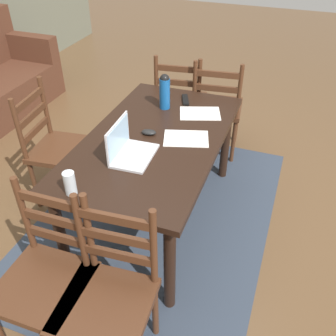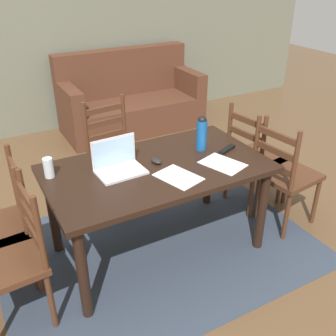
{
  "view_description": "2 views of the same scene",
  "coord_description": "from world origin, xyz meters",
  "px_view_note": "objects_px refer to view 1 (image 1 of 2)",
  "views": [
    {
      "loc": [
        -2.0,
        -0.83,
        2.07
      ],
      "look_at": [
        -0.12,
        -0.14,
        0.59
      ],
      "focal_mm": 40.24,
      "sensor_mm": 36.0,
      "label": 1
    },
    {
      "loc": [
        -1.09,
        -2.14,
        2.01
      ],
      "look_at": [
        0.12,
        0.06,
        0.66
      ],
      "focal_mm": 41.39,
      "sensor_mm": 36.0,
      "label": 2
    }
  ],
  "objects_px": {
    "computer_mouse": "(149,132)",
    "tv_remote": "(185,100)",
    "chair_right_near": "(217,108)",
    "chair_right_far": "(180,102)",
    "chair_left_near": "(108,298)",
    "drinking_glass": "(70,183)",
    "laptop": "(127,148)",
    "water_bottle": "(165,91)",
    "chair_far_head": "(58,148)",
    "chair_left_far": "(47,278)",
    "dining_table": "(155,148)"
  },
  "relations": [
    {
      "from": "drinking_glass",
      "to": "tv_remote",
      "type": "distance_m",
      "value": 1.31
    },
    {
      "from": "chair_right_near",
      "to": "chair_right_far",
      "type": "bearing_deg",
      "value": 89.99
    },
    {
      "from": "laptop",
      "to": "computer_mouse",
      "type": "bearing_deg",
      "value": -5.14
    },
    {
      "from": "chair_left_near",
      "to": "chair_right_far",
      "type": "bearing_deg",
      "value": 9.16
    },
    {
      "from": "water_bottle",
      "to": "tv_remote",
      "type": "distance_m",
      "value": 0.24
    },
    {
      "from": "computer_mouse",
      "to": "drinking_glass",
      "type": "bearing_deg",
      "value": 158.2
    },
    {
      "from": "chair_far_head",
      "to": "water_bottle",
      "type": "height_order",
      "value": "water_bottle"
    },
    {
      "from": "chair_right_near",
      "to": "tv_remote",
      "type": "bearing_deg",
      "value": 162.29
    },
    {
      "from": "chair_right_near",
      "to": "chair_far_head",
      "type": "bearing_deg",
      "value": 137.16
    },
    {
      "from": "laptop",
      "to": "computer_mouse",
      "type": "height_order",
      "value": "laptop"
    },
    {
      "from": "chair_far_head",
      "to": "computer_mouse",
      "type": "height_order",
      "value": "chair_far_head"
    },
    {
      "from": "drinking_glass",
      "to": "tv_remote",
      "type": "height_order",
      "value": "drinking_glass"
    },
    {
      "from": "drinking_glass",
      "to": "tv_remote",
      "type": "bearing_deg",
      "value": -10.58
    },
    {
      "from": "chair_right_far",
      "to": "chair_right_near",
      "type": "bearing_deg",
      "value": -90.01
    },
    {
      "from": "chair_far_head",
      "to": "chair_left_far",
      "type": "relative_size",
      "value": 1.0
    },
    {
      "from": "chair_left_near",
      "to": "dining_table",
      "type": "bearing_deg",
      "value": 9.23
    },
    {
      "from": "chair_right_far",
      "to": "computer_mouse",
      "type": "distance_m",
      "value": 1.09
    },
    {
      "from": "chair_far_head",
      "to": "laptop",
      "type": "xyz_separation_m",
      "value": [
        -0.26,
        -0.74,
        0.33
      ]
    },
    {
      "from": "chair_right_near",
      "to": "chair_left_far",
      "type": "relative_size",
      "value": 1.0
    },
    {
      "from": "chair_right_near",
      "to": "computer_mouse",
      "type": "distance_m",
      "value": 1.11
    },
    {
      "from": "chair_left_near",
      "to": "water_bottle",
      "type": "distance_m",
      "value": 1.56
    },
    {
      "from": "chair_far_head",
      "to": "laptop",
      "type": "relative_size",
      "value": 2.88
    },
    {
      "from": "chair_right_far",
      "to": "water_bottle",
      "type": "bearing_deg",
      "value": -172.41
    },
    {
      "from": "chair_right_near",
      "to": "water_bottle",
      "type": "relative_size",
      "value": 3.53
    },
    {
      "from": "laptop",
      "to": "water_bottle",
      "type": "bearing_deg",
      "value": 0.82
    },
    {
      "from": "chair_far_head",
      "to": "chair_left_far",
      "type": "distance_m",
      "value": 1.24
    },
    {
      "from": "chair_right_far",
      "to": "tv_remote",
      "type": "height_order",
      "value": "chair_right_far"
    },
    {
      "from": "chair_right_far",
      "to": "computer_mouse",
      "type": "bearing_deg",
      "value": -173.41
    },
    {
      "from": "dining_table",
      "to": "computer_mouse",
      "type": "bearing_deg",
      "value": 70.21
    },
    {
      "from": "chair_left_far",
      "to": "drinking_glass",
      "type": "distance_m",
      "value": 0.5
    },
    {
      "from": "chair_right_near",
      "to": "chair_right_far",
      "type": "distance_m",
      "value": 0.35
    },
    {
      "from": "dining_table",
      "to": "chair_left_near",
      "type": "bearing_deg",
      "value": -170.77
    },
    {
      "from": "chair_left_far",
      "to": "chair_right_far",
      "type": "bearing_deg",
      "value": -0.17
    },
    {
      "from": "chair_right_near",
      "to": "tv_remote",
      "type": "distance_m",
      "value": 0.58
    },
    {
      "from": "computer_mouse",
      "to": "tv_remote",
      "type": "distance_m",
      "value": 0.57
    },
    {
      "from": "chair_left_far",
      "to": "drinking_glass",
      "type": "xyz_separation_m",
      "value": [
        0.37,
        0.03,
        0.34
      ]
    },
    {
      "from": "dining_table",
      "to": "chair_right_far",
      "type": "distance_m",
      "value": 1.09
    },
    {
      "from": "chair_right_far",
      "to": "water_bottle",
      "type": "distance_m",
      "value": 0.77
    },
    {
      "from": "chair_right_far",
      "to": "chair_left_near",
      "type": "xyz_separation_m",
      "value": [
        -2.13,
        -0.34,
        0.0
      ]
    },
    {
      "from": "chair_left_far",
      "to": "computer_mouse",
      "type": "relative_size",
      "value": 9.5
    },
    {
      "from": "drinking_glass",
      "to": "computer_mouse",
      "type": "bearing_deg",
      "value": -12.77
    },
    {
      "from": "chair_right_far",
      "to": "drinking_glass",
      "type": "relative_size",
      "value": 6.91
    },
    {
      "from": "chair_left_near",
      "to": "laptop",
      "type": "bearing_deg",
      "value": 17.18
    },
    {
      "from": "dining_table",
      "to": "chair_right_near",
      "type": "bearing_deg",
      "value": -9.66
    },
    {
      "from": "chair_right_far",
      "to": "chair_far_head",
      "type": "relative_size",
      "value": 1.0
    },
    {
      "from": "dining_table",
      "to": "chair_left_near",
      "type": "height_order",
      "value": "chair_left_near"
    },
    {
      "from": "chair_right_near",
      "to": "drinking_glass",
      "type": "relative_size",
      "value": 6.91
    },
    {
      "from": "chair_right_far",
      "to": "chair_left_near",
      "type": "height_order",
      "value": "same"
    },
    {
      "from": "chair_left_near",
      "to": "water_bottle",
      "type": "relative_size",
      "value": 3.53
    },
    {
      "from": "chair_right_far",
      "to": "chair_left_near",
      "type": "relative_size",
      "value": 1.0
    }
  ]
}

